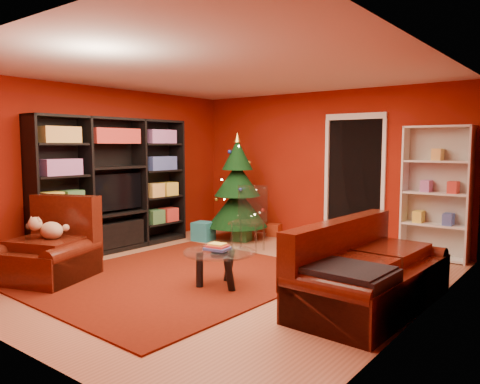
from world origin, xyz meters
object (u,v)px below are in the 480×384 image
Objects in this scene: christmas_tree at (237,188)px; armchair at (46,247)px; media_unit at (114,185)px; coffee_table at (219,269)px; rug at (176,278)px; acrylic_chair at (248,222)px; sofa at (373,264)px; gift_box_red at (274,230)px; gift_box_teal at (203,231)px; dog at (52,231)px; gift_box_green at (242,233)px; white_bookshelf at (436,193)px.

armchair is at bearing -95.18° from christmas_tree.
media_unit reaches higher than coffee_table.
rug is 3.58× the size of acrylic_chair.
coffee_table is at bearing 108.09° from sofa.
gift_box_red is 3.27m from coffee_table.
acrylic_chair reaches higher than gift_box_teal.
sofa is 2.45× the size of coffee_table.
gift_box_teal is 2.78m from coffee_table.
gift_box_red is 4.17m from armchair.
gift_box_teal is at bearing 73.03° from dog.
armchair is (0.09, -3.01, 0.25)m from gift_box_teal.
white_bookshelf is (3.04, 0.69, 0.84)m from gift_box_green.
gift_box_green is 3.44m from armchair.
christmas_tree is 3.26m from white_bookshelf.
gift_box_green is 0.29× the size of acrylic_chair.
sofa is (3.56, 1.49, -0.17)m from dog.
gift_box_teal is 0.82× the size of dog.
gift_box_teal is 0.38× the size of coffee_table.
media_unit is at bearing -118.48° from christmas_tree.
white_bookshelf is 2.14× the size of acrylic_chair.
armchair is (-0.31, -3.47, -0.51)m from christmas_tree.
sofa reaches higher than dog.
white_bookshelf reaches higher than gift_box_red.
white_bookshelf is at bearing 61.78° from coffee_table.
dog reaches higher than gift_box_red.
rug is 1.81m from acrylic_chair.
sofa is (3.27, -1.92, -0.48)m from christmas_tree.
white_bookshelf is 5.03× the size of dog.
christmas_tree reaches higher than gift_box_red.
sofa is (4.29, -0.03, -0.60)m from media_unit.
gift_box_green is (1.18, 1.81, -0.92)m from media_unit.
coffee_table is (1.91, 1.08, -0.19)m from armchair.
christmas_tree is at bearing 120.40° from acrylic_chair.
coffee_table is at bearing -43.95° from gift_box_teal.
dog reaches higher than rug.
gift_box_green is 0.26× the size of armchair.
rug is 2.39m from gift_box_teal.
white_bookshelf is (3.20, 0.62, 0.05)m from christmas_tree.
white_bookshelf reaches higher than armchair.
rug is at bearing -79.84° from gift_box_red.
media_unit reaches higher than gift_box_teal.
rug is 10.30× the size of gift_box_teal.
dog reaches higher than coffee_table.
coffee_table is at bearing -58.28° from gift_box_green.
acrylic_chair is at bearing 66.64° from sofa.
media_unit is 1.37× the size of white_bookshelf.
armchair reaches higher than gift_box_teal.
gift_box_red is 0.11× the size of sofa.
christmas_tree is at bearing 123.70° from coffee_table.
gift_box_green is at bearing 62.67° from armchair.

